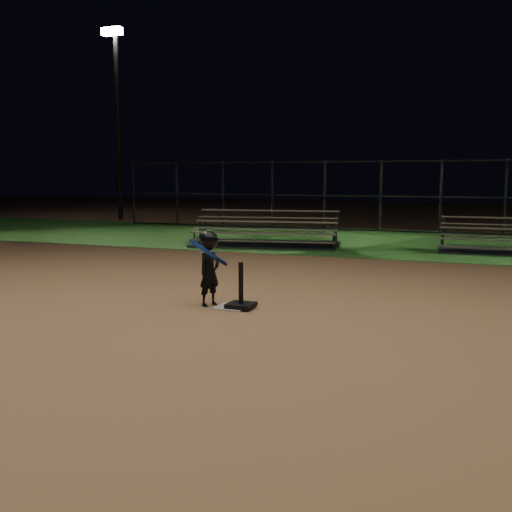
# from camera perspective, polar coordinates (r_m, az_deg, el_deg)

# --- Properties ---
(ground) EXTENTS (80.00, 80.00, 0.00)m
(ground) POSITION_cam_1_polar(r_m,az_deg,el_deg) (8.80, -2.36, -5.00)
(ground) COLOR #B07B4F
(ground) RESTS_ON ground
(grass_strip) EXTENTS (60.00, 8.00, 0.01)m
(grass_strip) POSITION_cam_1_polar(r_m,az_deg,el_deg) (18.30, 10.23, 1.48)
(grass_strip) COLOR #265F1E
(grass_strip) RESTS_ON ground
(home_plate) EXTENTS (0.45, 0.45, 0.02)m
(home_plate) POSITION_cam_1_polar(r_m,az_deg,el_deg) (8.80, -2.36, -4.93)
(home_plate) COLOR beige
(home_plate) RESTS_ON ground
(batting_tee) EXTENTS (0.38, 0.38, 0.66)m
(batting_tee) POSITION_cam_1_polar(r_m,az_deg,el_deg) (8.72, -1.45, -4.19)
(batting_tee) COLOR black
(batting_tee) RESTS_ON home_plate
(child_batter) EXTENTS (0.48, 0.57, 1.12)m
(child_batter) POSITION_cam_1_polar(r_m,az_deg,el_deg) (8.88, -4.49, -0.99)
(child_batter) COLOR black
(child_batter) RESTS_ON ground
(bleacher_left) EXTENTS (4.27, 2.58, 0.98)m
(bleacher_left) POSITION_cam_1_polar(r_m,az_deg,el_deg) (16.63, 0.93, 1.68)
(bleacher_left) COLOR silver
(bleacher_left) RESTS_ON ground
(backstop_fence) EXTENTS (20.08, 0.08, 2.50)m
(backstop_fence) POSITION_cam_1_polar(r_m,az_deg,el_deg) (21.17, 11.87, 5.63)
(backstop_fence) COLOR #38383D
(backstop_fence) RESTS_ON ground
(light_pole_left) EXTENTS (0.90, 0.53, 8.30)m
(light_pole_left) POSITION_cam_1_polar(r_m,az_deg,el_deg) (27.71, -13.22, 13.68)
(light_pole_left) COLOR #2D2D30
(light_pole_left) RESTS_ON ground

